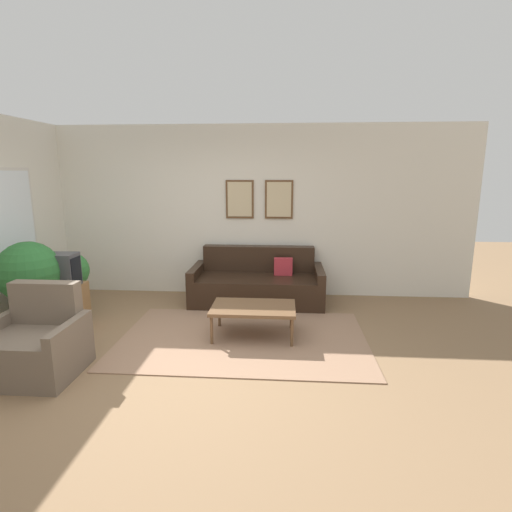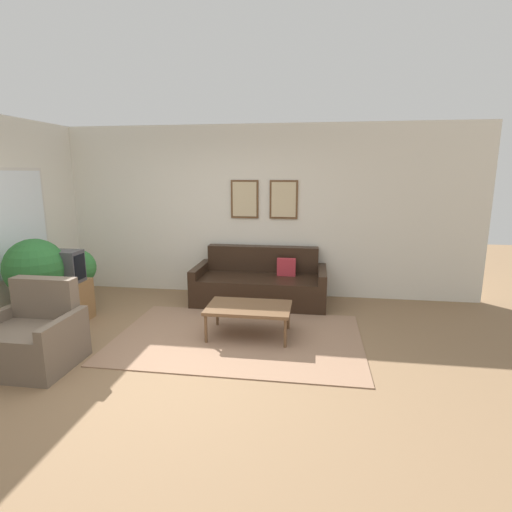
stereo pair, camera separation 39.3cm
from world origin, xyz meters
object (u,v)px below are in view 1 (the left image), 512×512
object	(u,v)px
tv	(52,270)
armchair	(35,346)
coffee_table	(253,309)
potted_plant_tall	(29,275)
couch	(258,284)

from	to	relation	value
tv	armchair	world-z (taller)	tv
coffee_table	tv	bearing A→B (deg)	176.98
coffee_table	potted_plant_tall	xyz separation A→B (m)	(-2.74, -0.06, 0.39)
coffee_table	tv	size ratio (longest dim) A/B	1.59
tv	armchair	distance (m)	1.37
armchair	potted_plant_tall	size ratio (longest dim) A/B	0.76
couch	potted_plant_tall	distance (m)	3.08
tv	potted_plant_tall	bearing A→B (deg)	-132.59
tv	potted_plant_tall	xyz separation A→B (m)	(-0.18, -0.20, -0.02)
armchair	potted_plant_tall	bearing A→B (deg)	144.98
armchair	potted_plant_tall	world-z (taller)	potted_plant_tall
coffee_table	armchair	size ratio (longest dim) A/B	1.15
coffee_table	potted_plant_tall	distance (m)	2.77
coffee_table	tv	distance (m)	2.60
couch	armchair	distance (m)	3.15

